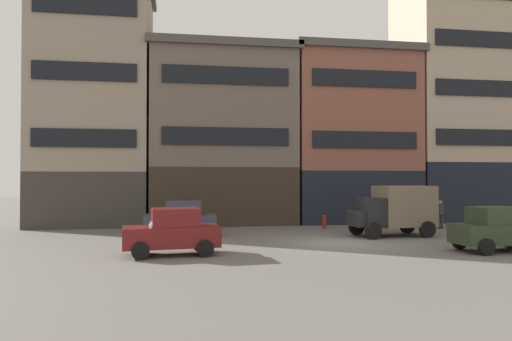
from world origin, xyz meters
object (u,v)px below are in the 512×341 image
delivery_truck_near (394,209)px  sedan_light (498,229)px  sedan_parked_curb (172,232)px  pedestrian_officer (440,212)px  fire_hydrant_curbside (324,221)px  sedan_dark (181,219)px

delivery_truck_near → sedan_light: delivery_truck_near is taller
sedan_parked_curb → pedestrian_officer: (15.62, 7.21, 0.07)m
pedestrian_officer → fire_hydrant_curbside: pedestrian_officer is taller
sedan_parked_curb → delivery_truck_near: bearing=20.8°
sedan_dark → delivery_truck_near: bearing=-8.7°
sedan_dark → sedan_parked_curb: bearing=-93.1°
sedan_dark → fire_hydrant_curbside: sedan_dark is taller
sedan_dark → fire_hydrant_curbside: 8.90m
delivery_truck_near → sedan_dark: bearing=171.3°
delivery_truck_near → sedan_parked_curb: 12.08m
fire_hydrant_curbside → sedan_dark: bearing=-163.3°
sedan_parked_curb → fire_hydrant_curbside: 12.29m
sedan_light → sedan_parked_curb: (-13.23, 1.15, 0.00)m
sedan_dark → fire_hydrant_curbside: bearing=16.7°
sedan_dark → sedan_parked_curb: (-0.33, -5.97, 0.00)m
sedan_light → pedestrian_officer: bearing=74.0°
sedan_light → sedan_parked_curb: bearing=175.1°
delivery_truck_near → sedan_dark: 11.10m
delivery_truck_near → pedestrian_officer: (4.34, 2.92, -0.44)m
delivery_truck_near → sedan_light: size_ratio=1.18×
fire_hydrant_curbside → sedan_parked_curb: bearing=-136.1°
sedan_light → fire_hydrant_curbside: 10.63m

